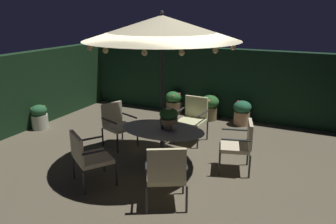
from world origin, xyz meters
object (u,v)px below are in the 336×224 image
(patio_umbrella, at_px, (162,28))
(patio_chair_north, at_px, (88,155))
(patio_chair_east, at_px, (241,142))
(potted_plant_back_center, at_px, (174,102))
(patio_dining_table, at_px, (162,136))
(patio_chair_south, at_px, (117,122))
(potted_plant_left_far, at_px, (242,112))
(potted_plant_front_corner, at_px, (39,117))
(centerpiece_planter, at_px, (169,116))
(patio_chair_northeast, at_px, (166,172))
(potted_plant_right_far, at_px, (210,106))
(patio_chair_southeast, at_px, (193,116))

(patio_umbrella, distance_m, patio_chair_north, 2.49)
(patio_chair_east, relative_size, potted_plant_back_center, 1.49)
(patio_dining_table, bearing_deg, patio_chair_south, 160.11)
(patio_chair_east, relative_size, patio_chair_south, 1.04)
(potted_plant_left_far, relative_size, potted_plant_front_corner, 1.03)
(centerpiece_planter, height_order, patio_chair_east, centerpiece_planter)
(patio_chair_northeast, xyz_separation_m, potted_plant_left_far, (0.10, 4.29, -0.24))
(centerpiece_planter, distance_m, patio_chair_northeast, 1.46)
(centerpiece_planter, bearing_deg, potted_plant_right_far, 94.29)
(patio_umbrella, height_order, patio_chair_south, patio_umbrella)
(patio_chair_northeast, relative_size, potted_plant_front_corner, 1.66)
(patio_umbrella, distance_m, potted_plant_front_corner, 4.36)
(centerpiece_planter, xyz_separation_m, patio_chair_southeast, (-0.08, 1.44, -0.42))
(patio_chair_north, relative_size, potted_plant_front_corner, 1.51)
(patio_dining_table, bearing_deg, potted_plant_right_far, 91.89)
(centerpiece_planter, relative_size, potted_plant_back_center, 0.69)
(centerpiece_planter, distance_m, patio_chair_southeast, 1.50)
(patio_chair_southeast, distance_m, potted_plant_left_far, 1.75)
(potted_plant_back_center, height_order, potted_plant_front_corner, potted_plant_back_center)
(patio_chair_north, xyz_separation_m, patio_chair_east, (2.20, 1.60, 0.02))
(potted_plant_left_far, distance_m, potted_plant_back_center, 2.02)
(patio_chair_east, height_order, patio_chair_southeast, patio_chair_southeast)
(patio_umbrella, bearing_deg, patio_chair_northeast, -61.43)
(patio_dining_table, relative_size, patio_chair_south, 1.75)
(patio_chair_northeast, bearing_deg, patio_chair_southeast, 103.26)
(patio_chair_north, distance_m, patio_chair_east, 2.72)
(patio_chair_north, xyz_separation_m, potted_plant_left_far, (1.60, 4.21, -0.20))
(patio_chair_southeast, xyz_separation_m, potted_plant_front_corner, (-3.74, -0.92, -0.26))
(patio_umbrella, xyz_separation_m, potted_plant_left_far, (0.79, 3.02, -2.23))
(patio_chair_north, relative_size, potted_plant_back_center, 1.44)
(patio_dining_table, bearing_deg, patio_chair_northeast, -61.43)
(potted_plant_right_far, height_order, potted_plant_left_far, potted_plant_right_far)
(patio_chair_east, distance_m, patio_chair_southeast, 1.70)
(patio_chair_east, height_order, potted_plant_back_center, patio_chair_east)
(patio_chair_south, bearing_deg, patio_chair_southeast, 34.19)
(patio_dining_table, relative_size, potted_plant_back_center, 2.53)
(patio_chair_south, bearing_deg, patio_umbrella, -19.89)
(patio_chair_northeast, bearing_deg, patio_chair_south, 139.29)
(potted_plant_front_corner, bearing_deg, patio_chair_south, -1.04)
(patio_chair_northeast, bearing_deg, patio_chair_north, 177.03)
(patio_dining_table, height_order, patio_chair_southeast, patio_chair_southeast)
(patio_chair_southeast, bearing_deg, potted_plant_front_corner, -166.26)
(patio_chair_north, distance_m, potted_plant_front_corner, 3.37)
(potted_plant_right_far, relative_size, potted_plant_left_far, 1.06)
(patio_chair_south, bearing_deg, potted_plant_left_far, 49.62)
(centerpiece_planter, distance_m, patio_chair_north, 1.60)
(patio_chair_north, bearing_deg, patio_chair_south, 107.97)
(patio_umbrella, bearing_deg, potted_plant_back_center, 110.77)
(patio_chair_north, xyz_separation_m, potted_plant_right_far, (0.71, 4.25, -0.17))
(centerpiece_planter, relative_size, patio_chair_south, 0.48)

